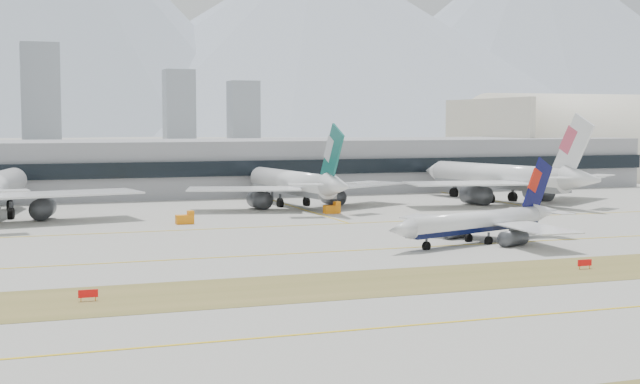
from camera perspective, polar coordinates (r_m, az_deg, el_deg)
name	(u,v)px	position (r m, az deg, el deg)	size (l,w,h in m)	color
ground	(307,248)	(143.75, -0.83, -3.61)	(3000.00, 3000.00, 0.00)	#A7A59C
apron_markings	(471,318)	(94.92, 9.63, -7.94)	(360.00, 122.22, 0.06)	olive
taxiing_airliner	(481,222)	(152.21, 10.29, -1.93)	(40.78, 34.55, 14.20)	white
widebody_cathay	(295,184)	(212.00, -1.61, 0.50)	(56.40, 55.52, 20.23)	white
widebody_china_air	(505,178)	(228.46, 11.74, 0.85)	(61.76, 61.46, 22.57)	white
terminal	(178,167)	(254.17, -9.05, 1.60)	(280.00, 43.10, 15.00)	gray
hangar	(595,177)	(336.34, 17.17, 0.91)	(91.00, 60.00, 60.00)	beige
hold_sign_left	(88,294)	(105.14, -14.62, -6.32)	(2.20, 0.15, 1.35)	red
hold_sign_right	(585,263)	(128.80, 16.58, -4.37)	(2.20, 0.15, 1.35)	red
gse_b	(186,219)	(179.11, -8.60, -1.70)	(3.55, 2.00, 2.60)	orange
gse_c	(332,209)	(197.14, 0.81, -1.08)	(3.55, 2.00, 2.60)	orange
mountain_ridge	(56,22)	(1549.51, -16.56, 10.38)	(2830.00, 1120.00, 470.00)	#9EA8B7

